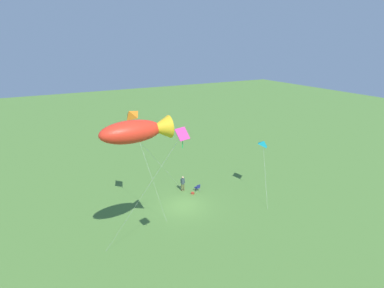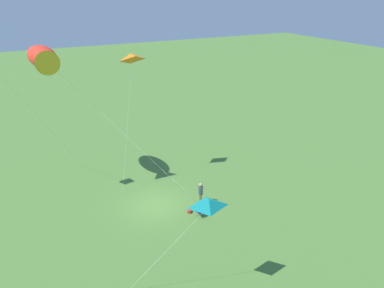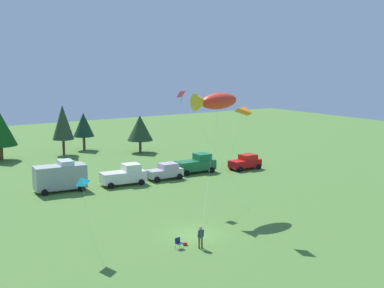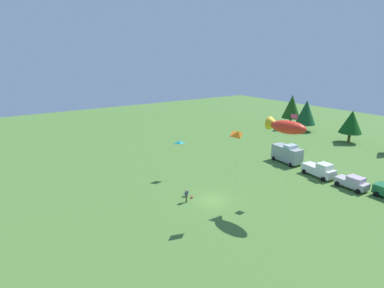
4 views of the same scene
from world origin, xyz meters
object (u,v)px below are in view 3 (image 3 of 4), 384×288
object	(u,v)px
folding_chair	(179,242)
car_red_sedan	(246,162)
kite_delta_orange	(245,110)
kite_diamond_rainbow	(184,99)
backpack_on_grass	(185,244)
kite_large_fish	(215,101)
person_kite_flyer	(201,235)
truck_white_pickup	(124,175)
kite_delta_teal	(81,181)
car_silver_compact	(165,171)
truck_green_flatbed	(197,164)
van_motorhome_grey	(60,176)

from	to	relation	value
folding_chair	car_red_sedan	bearing A→B (deg)	122.67
kite_delta_orange	kite_diamond_rainbow	bearing A→B (deg)	90.66
backpack_on_grass	kite_large_fish	distance (m)	14.79
kite_large_fish	person_kite_flyer	bearing A→B (deg)	-131.04
truck_white_pickup	kite_delta_teal	distance (m)	21.97
car_silver_compact	backpack_on_grass	bearing A→B (deg)	-114.90
kite_diamond_rainbow	kite_delta_teal	world-z (taller)	kite_diamond_rainbow
person_kite_flyer	car_silver_compact	size ratio (longest dim) A/B	0.41
folding_chair	kite_diamond_rainbow	distance (m)	16.45
car_silver_compact	kite_diamond_rainbow	size ratio (longest dim) A/B	0.39
truck_green_flatbed	kite_delta_teal	xyz separation A→B (m)	(-22.65, -18.67, 4.38)
backpack_on_grass	truck_white_pickup	xyz separation A→B (m)	(5.01, 20.37, 0.99)
backpack_on_grass	person_kite_flyer	bearing A→B (deg)	-64.11
van_motorhome_grey	truck_green_flatbed	xyz separation A→B (m)	(17.50, -0.19, -0.54)
backpack_on_grass	car_silver_compact	world-z (taller)	car_silver_compact
kite_diamond_rainbow	kite_delta_orange	xyz separation A→B (m)	(0.11, -9.25, -0.29)
truck_white_pickup	kite_delta_orange	size ratio (longest dim) A/B	0.50
van_motorhome_grey	kite_diamond_rainbow	xyz separation A→B (m)	(8.78, -10.90, 8.57)
person_kite_flyer	kite_diamond_rainbow	world-z (taller)	kite_diamond_rainbow
car_silver_compact	kite_diamond_rainbow	world-z (taller)	kite_diamond_rainbow
folding_chair	kite_large_fish	distance (m)	15.15
truck_green_flatbed	folding_chair	bearing A→B (deg)	-123.05
backpack_on_grass	kite_diamond_rainbow	distance (m)	16.12
kite_large_fish	kite_delta_teal	distance (m)	16.59
backpack_on_grass	truck_green_flatbed	world-z (taller)	truck_green_flatbed
van_motorhome_grey	kite_diamond_rainbow	bearing A→B (deg)	-45.64
truck_green_flatbed	car_red_sedan	bearing A→B (deg)	-12.19
backpack_on_grass	kite_delta_orange	size ratio (longest dim) A/B	0.03
kite_large_fish	kite_delta_teal	bearing A→B (deg)	-162.95
car_red_sedan	truck_green_flatbed	bearing A→B (deg)	163.94
van_motorhome_grey	kite_delta_teal	xyz separation A→B (m)	(-5.15, -18.86, 3.84)
backpack_on_grass	kite_diamond_rainbow	xyz separation A→B (m)	(6.73, 10.60, 10.11)
folding_chair	truck_white_pickup	bearing A→B (deg)	155.83
car_silver_compact	truck_green_flatbed	distance (m)	5.31
car_red_sedan	kite_delta_teal	distance (m)	33.87
backpack_on_grass	truck_white_pickup	bearing A→B (deg)	76.19
person_kite_flyer	folding_chair	xyz separation A→B (m)	(-1.39, 0.90, -0.53)
folding_chair	kite_delta_orange	distance (m)	12.25
kite_large_fish	kite_delta_orange	distance (m)	6.07
backpack_on_grass	kite_large_fish	bearing A→B (deg)	42.32
backpack_on_grass	truck_green_flatbed	size ratio (longest dim) A/B	0.06
backpack_on_grass	kite_diamond_rainbow	bearing A→B (deg)	57.58
person_kite_flyer	kite_diamond_rainbow	bearing A→B (deg)	165.37
backpack_on_grass	kite_delta_orange	bearing A→B (deg)	11.14
car_silver_compact	kite_large_fish	xyz separation A→B (m)	(-2.25, -12.89, 9.23)
kite_large_fish	kite_diamond_rainbow	size ratio (longest dim) A/B	1.00
car_silver_compact	kite_delta_orange	size ratio (longest dim) A/B	0.41
person_kite_flyer	backpack_on_grass	world-z (taller)	person_kite_flyer
truck_green_flatbed	kite_delta_orange	xyz separation A→B (m)	(-8.62, -19.96, 8.82)
backpack_on_grass	car_red_sedan	xyz separation A→B (m)	(21.84, 19.47, 0.84)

